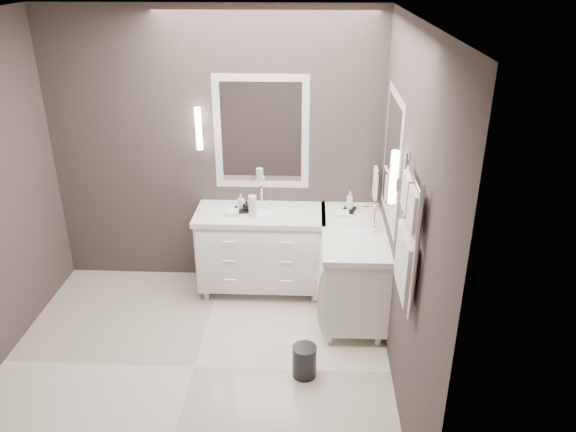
{
  "coord_description": "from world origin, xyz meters",
  "views": [
    {
      "loc": [
        0.93,
        -3.62,
        3.04
      ],
      "look_at": [
        0.74,
        0.7,
        1.05
      ],
      "focal_mm": 35.0,
      "sensor_mm": 36.0,
      "label": 1
    }
  ],
  "objects_px": {
    "vanity_back": "(261,246)",
    "towel_ladder": "(407,242)",
    "waste_bin": "(304,361)",
    "vanity_right": "(353,264)"
  },
  "relations": [
    {
      "from": "vanity_right",
      "to": "towel_ladder",
      "type": "relative_size",
      "value": 1.38
    },
    {
      "from": "towel_ladder",
      "to": "vanity_right",
      "type": "bearing_deg",
      "value": 99.84
    },
    {
      "from": "vanity_back",
      "to": "towel_ladder",
      "type": "relative_size",
      "value": 1.38
    },
    {
      "from": "vanity_right",
      "to": "towel_ladder",
      "type": "xyz_separation_m",
      "value": [
        0.23,
        -1.3,
        0.91
      ]
    },
    {
      "from": "towel_ladder",
      "to": "waste_bin",
      "type": "height_order",
      "value": "towel_ladder"
    },
    {
      "from": "vanity_right",
      "to": "towel_ladder",
      "type": "distance_m",
      "value": 1.6
    },
    {
      "from": "towel_ladder",
      "to": "waste_bin",
      "type": "bearing_deg",
      "value": 151.96
    },
    {
      "from": "towel_ladder",
      "to": "waste_bin",
      "type": "xyz_separation_m",
      "value": [
        -0.65,
        0.35,
        -1.26
      ]
    },
    {
      "from": "vanity_right",
      "to": "waste_bin",
      "type": "bearing_deg",
      "value": -114.02
    },
    {
      "from": "vanity_back",
      "to": "towel_ladder",
      "type": "distance_m",
      "value": 2.16
    }
  ]
}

